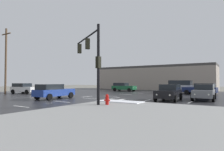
{
  "coord_description": "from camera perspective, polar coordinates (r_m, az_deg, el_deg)",
  "views": [
    {
      "loc": [
        13.54,
        -18.52,
        1.91
      ],
      "look_at": [
        -0.98,
        4.0,
        2.7
      ],
      "focal_mm": 31.1,
      "sensor_mm": 36.0,
      "label": 1
    }
  ],
  "objects": [
    {
      "name": "sidewalk_corner",
      "position": [
        6.94,
        19.67,
        -16.94
      ],
      "size": [
        18.0,
        18.0,
        0.14
      ],
      "primitive_type": "cube",
      "color": "gray",
      "rests_on": "ground_plane"
    },
    {
      "name": "road_asphalt",
      "position": [
        23.02,
        -3.38,
        -6.43
      ],
      "size": [
        44.0,
        44.0,
        0.02
      ],
      "primitive_type": "cube",
      "color": "#232326",
      "rests_on": "ground_plane"
    },
    {
      "name": "sedan_black",
      "position": [
        20.11,
        16.42,
        -4.64
      ],
      "size": [
        2.3,
        4.64,
        1.58
      ],
      "rotation": [
        0.0,
        0.0,
        -1.49
      ],
      "color": "black",
      "rests_on": "road_asphalt"
    },
    {
      "name": "lane_markings",
      "position": [
        21.2,
        -2.94,
        -6.8
      ],
      "size": [
        36.15,
        36.15,
        0.01
      ],
      "color": "silver",
      "rests_on": "road_asphalt"
    },
    {
      "name": "sedan_white",
      "position": [
        32.7,
        -24.43,
        -3.4
      ],
      "size": [
        4.67,
        2.4,
        1.58
      ],
      "rotation": [
        0.0,
        0.0,
        0.1
      ],
      "color": "white",
      "rests_on": "road_asphalt"
    },
    {
      "name": "sedan_navy",
      "position": [
        30.31,
        24.65,
        -3.54
      ],
      "size": [
        4.65,
        2.34,
        1.58
      ],
      "rotation": [
        0.0,
        0.0,
        3.05
      ],
      "color": "#141E47",
      "rests_on": "road_asphalt"
    },
    {
      "name": "fire_hydrant",
      "position": [
        14.73,
        -1.46,
        -7.04
      ],
      "size": [
        0.48,
        0.26,
        0.79
      ],
      "color": "red",
      "rests_on": "sidewalk_corner"
    },
    {
      "name": "strip_building_background",
      "position": [
        46.71,
        12.19,
        -0.7
      ],
      "size": [
        26.61,
        8.0,
        5.38
      ],
      "color": "gray",
      "rests_on": "ground_plane"
    },
    {
      "name": "snow_strip_curbside",
      "position": [
        16.93,
        2.35,
        -7.59
      ],
      "size": [
        4.0,
        1.6,
        0.06
      ],
      "primitive_type": "cube",
      "color": "white",
      "rests_on": "sidewalk_corner"
    },
    {
      "name": "sedan_grey",
      "position": [
        21.85,
        25.47,
        -4.3
      ],
      "size": [
        2.16,
        4.59,
        1.58
      ],
      "rotation": [
        0.0,
        0.0,
        -1.53
      ],
      "color": "slate",
      "rests_on": "road_asphalt"
    },
    {
      "name": "sedan_green",
      "position": [
        36.89,
        3.32,
        -3.34
      ],
      "size": [
        4.55,
        2.04,
        1.58
      ],
      "rotation": [
        0.0,
        0.0,
        0.01
      ],
      "color": "#195933",
      "rests_on": "road_asphalt"
    },
    {
      "name": "ground_plane",
      "position": [
        23.02,
        -3.38,
        -6.45
      ],
      "size": [
        120.0,
        120.0,
        0.0
      ],
      "primitive_type": "plane",
      "color": "slate"
    },
    {
      "name": "suv_silver",
      "position": [
        32.87,
        19.45,
        -3.03
      ],
      "size": [
        4.86,
        2.22,
        2.03
      ],
      "rotation": [
        0.0,
        0.0,
        3.13
      ],
      "color": "#B7BABF",
      "rests_on": "road_asphalt"
    },
    {
      "name": "sedan_blue",
      "position": [
        21.77,
        -16.84,
        -4.4
      ],
      "size": [
        2.17,
        4.6,
        1.58
      ],
      "rotation": [
        0.0,
        0.0,
        1.61
      ],
      "color": "navy",
      "rests_on": "road_asphalt"
    },
    {
      "name": "traffic_signal_mast",
      "position": [
        16.52,
        -6.13,
        6.55
      ],
      "size": [
        5.38,
        3.6,
        6.13
      ],
      "rotation": [
        0.0,
        0.0,
        2.57
      ],
      "color": "black",
      "rests_on": "sidewalk_corner"
    },
    {
      "name": "utility_pole_mid",
      "position": [
        32.76,
        -28.75,
        4.08
      ],
      "size": [
        2.2,
        0.28,
        9.74
      ],
      "color": "brown",
      "rests_on": "ground_plane"
    }
  ]
}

